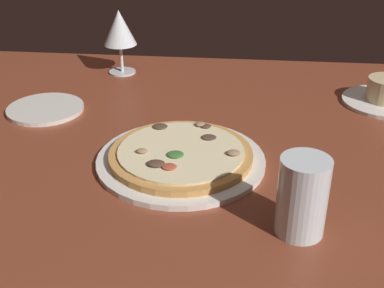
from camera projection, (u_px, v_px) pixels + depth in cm
name	position (u px, v px, depth cm)	size (l,w,h in cm)	color
dining_table	(203.00, 164.00, 93.35)	(150.00, 110.00, 4.00)	brown
pizza_main	(181.00, 157.00, 89.41)	(29.84, 29.84, 3.39)	silver
wine_glass_far	(120.00, 29.00, 125.44)	(8.24, 8.24, 16.07)	silver
water_glass	(302.00, 202.00, 70.43)	(7.07, 7.07, 11.76)	silver
side_plate	(45.00, 109.00, 109.42)	(16.35, 16.35, 0.90)	silver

